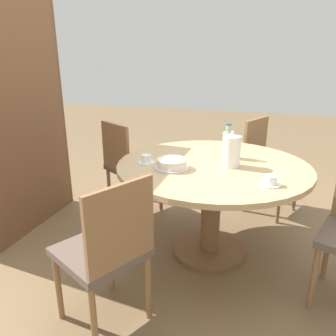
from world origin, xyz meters
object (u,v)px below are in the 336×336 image
Objects in this scene: chair_a at (267,163)px; water_bottle at (228,144)px; cake_main at (172,164)px; chair_b at (129,165)px; coffee_pot at (232,150)px; bookshelf at (12,115)px; cup_b at (146,160)px; chair_c at (107,249)px; cup_a at (271,181)px.

chair_a is 3.43× the size of water_bottle.
water_bottle is 0.50m from cake_main.
coffee_pot reaches higher than chair_b.
cake_main is at bearing 113.78° from coffee_pot.
chair_b is at bearing 43.12° from cake_main.
chair_b is 0.45× the size of bookshelf.
water_bottle is at bearing -164.58° from chair_b.
cake_main is at bearing -107.26° from cup_b.
chair_c is at bearing 55.63° from bookshelf.
chair_a and chair_b have the same top height.
chair_c is 7.01× the size of cup_a.
cake_main is 0.66m from cup_a.
cake_main is at bearing 176.24° from chair_a.
cake_main is (-0.37, 0.33, -0.07)m from water_bottle.
cup_b is (-0.31, 0.54, -0.08)m from water_bottle.
water_bottle is (-0.27, -0.93, 0.34)m from chair_b.
chair_a is 0.45× the size of bookshelf.
cup_a is at bearing -137.41° from coffee_pot.
chair_b is at bearing 135.91° from chair_a.
coffee_pot is (-0.92, 0.25, 0.35)m from chair_a.
water_bottle reaches higher than chair_a.
coffee_pot is 0.21m from water_bottle.
bookshelf is 1.79m from coffee_pot.
water_bottle is (1.07, -0.48, 0.34)m from chair_c.
cup_a is at bearing -100.70° from cake_main.
chair_c is at bearing 125.88° from cup_a.
chair_b is 1.49m from cup_a.
bookshelf is 15.49× the size of cup_a.
water_bottle is 2.05× the size of cup_b.
coffee_pot is at bearing -80.12° from cup_b.
cup_b is (-1.02, 0.84, 0.26)m from chair_a.
cup_a is at bearing -152.79° from chair_a.
coffee_pot is at bearing 90.40° from bookshelf.
chair_a is 3.79× the size of cake_main.
chair_b is 1.00× the size of chair_c.
cake_main is 1.85× the size of cup_b.
coffee_pot is at bearing -66.22° from cake_main.
bookshelf reaches higher than water_bottle.
chair_a is 7.01× the size of cup_a.
cup_b is (-0.10, 0.59, -0.09)m from coffee_pot.
water_bottle is (0.20, 0.05, -0.01)m from coffee_pot.
coffee_pot is (-0.48, -0.99, 0.35)m from chair_b.
bookshelf reaches higher than chair_a.
chair_c is at bearing -175.69° from cup_b.
chair_a is 1.31m from chair_b.
chair_b reaches higher than cake_main.
bookshelf is (-0.93, 2.04, 0.50)m from chair_a.
chair_c reaches higher than cake_main.
chair_c is at bearing 155.94° from water_bottle.
cup_a is at bearing -179.73° from chair_b.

